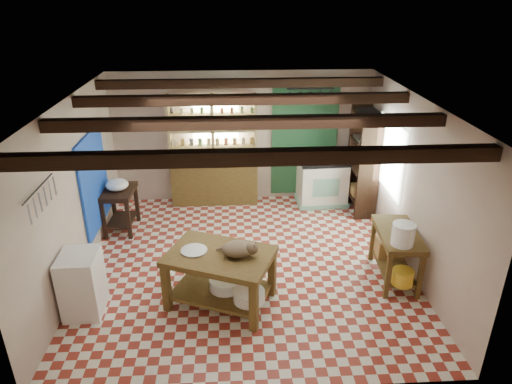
{
  "coord_description": "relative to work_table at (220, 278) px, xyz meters",
  "views": [
    {
      "loc": [
        -0.21,
        -6.14,
        4.02
      ],
      "look_at": [
        0.16,
        0.3,
        1.11
      ],
      "focal_mm": 32.0,
      "sensor_mm": 36.0,
      "label": 1
    }
  ],
  "objects": [
    {
      "name": "basin_large",
      "position": [
        0.07,
        0.03,
        -0.11
      ],
      "size": [
        0.58,
        0.58,
        0.16
      ],
      "primitive_type": "cylinder",
      "rotation": [
        0.0,
        0.0,
        -0.39
      ],
      "color": "white",
      "rests_on": "work_table"
    },
    {
      "name": "green_wall_patch",
      "position": [
        1.65,
        3.41,
        0.86
      ],
      "size": [
        1.3,
        0.04,
        2.3
      ],
      "primitive_type": "cube",
      "color": "#21542E",
      "rests_on": "wall_back"
    },
    {
      "name": "wicker_basket",
      "position": [
        2.6,
        0.73,
        -0.04
      ],
      "size": [
        0.43,
        0.36,
        0.29
      ],
      "primitive_type": "cube",
      "rotation": [
        0.0,
        0.0,
        -0.08
      ],
      "color": "#A57C42",
      "rests_on": "right_counter"
    },
    {
      "name": "white_bucket",
      "position": [
        2.5,
        0.09,
        0.55
      ],
      "size": [
        0.34,
        0.34,
        0.31
      ],
      "primitive_type": "cylinder",
      "rotation": [
        0.0,
        0.0,
        -0.08
      ],
      "color": "white",
      "rests_on": "right_counter"
    },
    {
      "name": "utensil_rail",
      "position": [
        -2.04,
        -0.26,
        1.39
      ],
      "size": [
        0.06,
        0.9,
        0.28
      ],
      "primitive_type": "cube",
      "color": "black",
      "rests_on": "wall_left"
    },
    {
      "name": "wall_back",
      "position": [
        0.4,
        3.44,
        0.91
      ],
      "size": [
        5.0,
        0.04,
        2.6
      ],
      "primitive_type": "cube",
      "color": "beige",
      "rests_on": "floor"
    },
    {
      "name": "pot_rack",
      "position": [
        1.65,
        2.99,
        1.79
      ],
      "size": [
        0.86,
        0.12,
        0.36
      ],
      "primitive_type": "cube",
      "color": "black",
      "rests_on": "ceiling"
    },
    {
      "name": "wall_front",
      "position": [
        0.4,
        -1.56,
        0.91
      ],
      "size": [
        5.0,
        0.04,
        2.6
      ],
      "primitive_type": "cube",
      "color": "beige",
      "rests_on": "floor"
    },
    {
      "name": "blue_wall_patch",
      "position": [
        -2.07,
        1.84,
        0.71
      ],
      "size": [
        0.04,
        1.4,
        1.6
      ],
      "primitive_type": "cube",
      "color": "blue",
      "rests_on": "wall_left"
    },
    {
      "name": "work_table",
      "position": [
        0.0,
        0.0,
        0.0
      ],
      "size": [
        1.62,
        1.37,
        0.78
      ],
      "primitive_type": "cube",
      "rotation": [
        0.0,
        0.0,
        -0.39
      ],
      "color": "brown",
      "rests_on": "floor"
    },
    {
      "name": "window_back",
      "position": [
        -0.1,
        3.42,
        1.31
      ],
      "size": [
        0.9,
        0.02,
        0.8
      ],
      "primitive_type": "cube",
      "color": "silver",
      "rests_on": "wall_back"
    },
    {
      "name": "white_cabinet",
      "position": [
        -1.82,
        -0.08,
        0.05
      ],
      "size": [
        0.49,
        0.59,
        0.87
      ],
      "primitive_type": "cube",
      "rotation": [
        0.0,
        0.0,
        0.02
      ],
      "color": "white",
      "rests_on": "floor"
    },
    {
      "name": "wall_left",
      "position": [
        -2.1,
        0.94,
        0.91
      ],
      "size": [
        0.04,
        5.0,
        2.6
      ],
      "primitive_type": "cube",
      "color": "beige",
      "rests_on": "floor"
    },
    {
      "name": "right_counter",
      "position": [
        2.58,
        0.43,
        0.0
      ],
      "size": [
        0.63,
        1.14,
        0.79
      ],
      "primitive_type": "cube",
      "rotation": [
        0.0,
        0.0,
        -0.08
      ],
      "color": "brown",
      "rests_on": "floor"
    },
    {
      "name": "enamel_bowl",
      "position": [
        -1.8,
        2.19,
        0.49
      ],
      "size": [
        0.4,
        0.4,
        0.2
      ],
      "primitive_type": "ellipsoid",
      "rotation": [
        0.0,
        0.0,
        -0.03
      ],
      "color": "white",
      "rests_on": "prep_table"
    },
    {
      "name": "ceiling_beams",
      "position": [
        0.4,
        0.94,
        2.09
      ],
      "size": [
        5.0,
        3.8,
        0.15
      ],
      "primitive_type": "cube",
      "color": "black",
      "rests_on": "ceiling"
    },
    {
      "name": "floor",
      "position": [
        0.4,
        0.94,
        -0.4
      ],
      "size": [
        5.0,
        5.0,
        0.02
      ],
      "primitive_type": "cube",
      "color": "maroon",
      "rests_on": "ground"
    },
    {
      "name": "kettle_right",
      "position": [
        2.09,
        3.1,
        0.63
      ],
      "size": [
        0.16,
        0.16,
        0.19
      ],
      "primitive_type": "cylinder",
      "rotation": [
        0.0,
        0.0,
        0.06
      ],
      "color": "black",
      "rests_on": "stove"
    },
    {
      "name": "basin_small",
      "position": [
        0.38,
        -0.26,
        -0.11
      ],
      "size": [
        0.55,
        0.55,
        0.15
      ],
      "primitive_type": "cylinder",
      "rotation": [
        0.0,
        0.0,
        -0.39
      ],
      "color": "white",
      "rests_on": "work_table"
    },
    {
      "name": "tall_rack",
      "position": [
        2.68,
        2.74,
        0.61
      ],
      "size": [
        0.4,
        0.86,
        2.0
      ],
      "primitive_type": "cube",
      "color": "black",
      "rests_on": "floor"
    },
    {
      "name": "kettle_left",
      "position": [
        1.74,
        3.08,
        0.65
      ],
      "size": [
        0.21,
        0.21,
        0.22
      ],
      "primitive_type": "cylinder",
      "rotation": [
        0.0,
        0.0,
        0.06
      ],
      "color": "#A9ABB1",
      "rests_on": "stove"
    },
    {
      "name": "steel_tray",
      "position": [
        -0.34,
        0.09,
        0.4
      ],
      "size": [
        0.47,
        0.47,
        0.02
      ],
      "primitive_type": "cylinder",
      "rotation": [
        0.0,
        0.0,
        -0.39
      ],
      "color": "#A9ABB1",
      "rests_on": "work_table"
    },
    {
      "name": "window_right",
      "position": [
        2.88,
        1.94,
        1.01
      ],
      "size": [
        0.02,
        1.3,
        1.2
      ],
      "primitive_type": "cube",
      "color": "silver",
      "rests_on": "wall_right"
    },
    {
      "name": "ceiling",
      "position": [
        0.4,
        0.94,
        2.21
      ],
      "size": [
        5.0,
        5.0,
        0.02
      ],
      "primitive_type": "cube",
      "color": "#404145",
      "rests_on": "wall_back"
    },
    {
      "name": "cat",
      "position": [
        0.25,
        -0.05,
        0.49
      ],
      "size": [
        0.49,
        0.41,
        0.2
      ],
      "primitive_type": "ellipsoid",
      "rotation": [
        0.0,
        0.0,
        -0.21
      ],
      "color": "#846A4D",
      "rests_on": "work_table"
    },
    {
      "name": "stove",
      "position": [
        1.99,
        3.09,
        0.07
      ],
      "size": [
        0.98,
        0.69,
        0.93
      ],
      "primitive_type": "cube",
      "rotation": [
        0.0,
        0.0,
        0.06
      ],
      "color": "white",
      "rests_on": "floor"
    },
    {
      "name": "wall_right",
      "position": [
        2.9,
        0.94,
        0.91
      ],
      "size": [
        0.04,
        5.0,
        2.6
      ],
      "primitive_type": "cube",
      "color": "beige",
      "rests_on": "floor"
    },
    {
      "name": "yellow_tub",
      "position": [
        2.54,
        -0.02,
        -0.07
      ],
      "size": [
        0.32,
        0.32,
        0.22
      ],
      "primitive_type": "cylinder",
      "rotation": [
        0.0,
        0.0,
        -0.08
      ],
      "color": "yellow",
      "rests_on": "right_counter"
    },
    {
      "name": "shelving_unit",
      "position": [
        -0.15,
        3.25,
        0.71
      ],
      "size": [
        1.7,
        0.34,
        2.2
      ],
      "primitive_type": "cube",
      "color": "tan",
      "rests_on": "floor"
    },
    {
      "name": "prep_table",
      "position": [
        -1.8,
        2.19,
        0.0
      ],
      "size": [
        0.56,
        0.79,
        0.78
      ],
      "primitive_type": "cube",
      "rotation": [
        0.0,
        0.0,
        -0.03
      ],
      "color": "black",
      "rests_on": "floor"
    }
  ]
}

